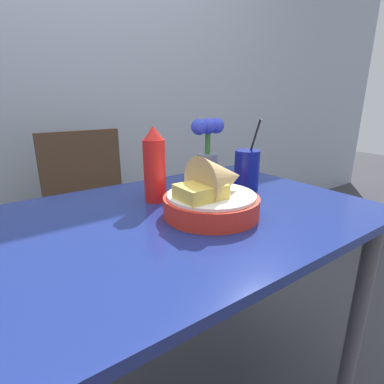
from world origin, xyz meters
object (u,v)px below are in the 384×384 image
ketchup_bottle (154,166)px  food_basket (214,194)px  chair_far_window (91,208)px  drink_cup (247,171)px  flower_vase (208,147)px

ketchup_bottle → food_basket: bearing=-68.6°
chair_far_window → drink_cup: (0.33, -0.74, 0.29)m
food_basket → flower_vase: 0.38m
chair_far_window → ketchup_bottle: (0.01, -0.67, 0.34)m
food_basket → flower_vase: flower_vase is taller
chair_far_window → flower_vase: (0.30, -0.56, 0.36)m
ketchup_bottle → flower_vase: bearing=20.1°
drink_cup → ketchup_bottle: bearing=167.7°
drink_cup → flower_vase: bearing=100.3°
chair_far_window → drink_cup: bearing=-65.9°
chair_far_window → food_basket: 0.92m
drink_cup → food_basket: bearing=-153.4°
food_basket → ketchup_bottle: ketchup_bottle is taller
flower_vase → chair_far_window: bearing=118.0°
food_basket → flower_vase: (0.22, 0.30, 0.07)m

